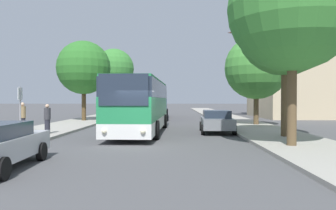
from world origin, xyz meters
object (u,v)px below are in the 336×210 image
Objects in this scene: bus_stop_sign at (20,106)px; tree_left_far at (84,68)px; pedestrian_walking_back at (23,117)px; tree_right_mid at (292,7)px; tree_right_near at (256,68)px; pedestrian_waiting_far at (47,119)px; tree_left_near at (114,69)px; bus_front at (141,105)px; tree_right_far at (285,28)px; parked_car_right_near at (217,121)px; bus_middle at (155,103)px.

bus_stop_sign is 0.35× the size of tree_left_far.
pedestrian_walking_back is 15.85m from tree_right_mid.
pedestrian_waiting_far is at bearing -151.57° from tree_right_near.
pedestrian_waiting_far is 13.96m from tree_right_mid.
tree_left_near reaches higher than tree_right_near.
bus_front is 9.49m from tree_right_far.
tree_left_far reaches higher than parked_car_right_near.
tree_right_near is at bearing -5.29° from pedestrian_walking_back.
bus_middle is at bearing -54.81° from tree_left_near.
bus_front reaches higher than bus_stop_sign.
bus_middle is at bearing 38.75° from pedestrian_walking_back.
tree_right_near is (8.56, -9.74, 2.87)m from bus_middle.
bus_front is 7.12m from pedestrian_walking_back.
parked_car_right_near is at bearing -21.71° from pedestrian_walking_back.
tree_left_near reaches higher than bus_front.
tree_right_mid is (13.21, -30.30, -0.27)m from tree_left_near.
tree_left_far is at bearing 163.35° from tree_right_near.
tree_left_far is at bearing 124.93° from bus_front.
tree_right_far is at bearing -19.67° from bus_front.
pedestrian_walking_back is (-1.83, 0.87, 0.05)m from pedestrian_waiting_far.
bus_stop_sign reaches higher than pedestrian_walking_back.
bus_stop_sign is at bearing -174.46° from tree_right_far.
pedestrian_waiting_far is 0.23× the size of tree_left_far.
tree_left_near is 1.19× the size of tree_left_far.
tree_left_near reaches higher than tree_right_far.
tree_left_far is (-0.24, -13.92, -1.21)m from tree_left_near.
pedestrian_walking_back is 15.81m from tree_right_far.
tree_right_mid reaches higher than bus_stop_sign.
bus_stop_sign is 0.30× the size of tree_right_mid.
bus_front is 1.62× the size of tree_left_far.
tree_right_near reaches higher than bus_middle.
tree_right_mid reaches higher than parked_car_right_near.
tree_right_far is (7.95, -3.13, 4.12)m from bus_front.
bus_stop_sign is at bearing 26.23° from parked_car_right_near.
bus_middle is 2.80× the size of parked_car_right_near.
bus_front is 4.63× the size of bus_stop_sign.
tree_left_far is at bearing -91.01° from tree_left_near.
tree_right_near is 12.10m from tree_right_mid.
tree_right_far is (14.08, -26.83, -0.39)m from tree_left_near.
parked_car_right_near is at bearing -125.80° from tree_right_near.
bus_middle reaches higher than parked_car_right_near.
parked_car_right_near is 1.67× the size of bus_stop_sign.
pedestrian_waiting_far is (-9.92, -2.19, 0.25)m from parked_car_right_near.
tree_left_near reaches higher than pedestrian_waiting_far.
bus_middle is 1.37× the size of tree_left_near.
tree_right_far is at bearing -93.90° from tree_right_near.
tree_left_far is at bearing 93.21° from bus_stop_sign.
tree_right_near is 8.57m from tree_right_far.
pedestrian_waiting_far is at bearing 175.42° from tree_right_far.
bus_front is 1.73× the size of tree_right_near.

